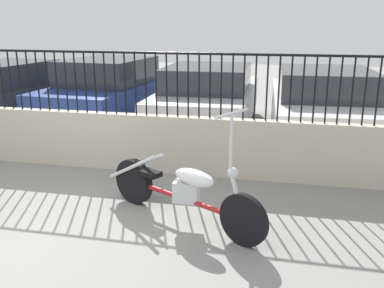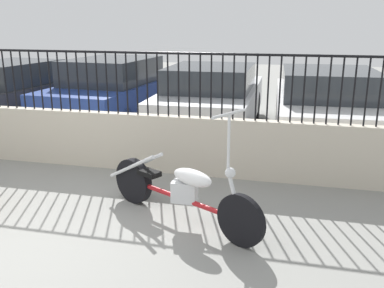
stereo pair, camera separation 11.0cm
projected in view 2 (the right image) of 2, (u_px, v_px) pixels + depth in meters
ground_plane at (11, 245)px, 4.45m from camera, size 40.00×40.00×0.00m
low_wall at (110, 140)px, 6.71m from camera, size 10.13×0.18×0.88m
fence_railing at (106, 74)px, 6.42m from camera, size 10.13×0.04×0.94m
motorcycle_red at (175, 188)px, 4.93m from camera, size 2.10×1.22×1.39m
car_dark_grey at (17, 92)px, 9.73m from camera, size 2.18×4.30×1.38m
car_blue at (117, 91)px, 9.62m from camera, size 2.05×4.46×1.46m
car_silver at (212, 98)px, 8.91m from camera, size 1.89×4.26×1.37m
car_white at (326, 104)px, 8.24m from camera, size 2.07×4.50×1.38m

